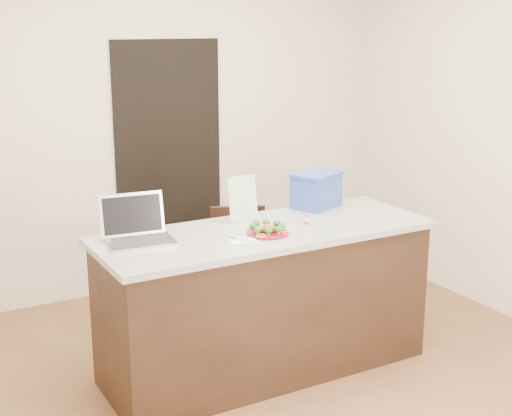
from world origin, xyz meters
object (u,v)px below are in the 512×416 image
island (265,300)px  yogurt_bottle (307,222)px  laptop (137,229)px  plate (267,233)px  blue_box (316,190)px  chair (244,260)px  napkin (241,239)px

island → yogurt_bottle: (0.25, -0.07, 0.49)m
island → laptop: bearing=168.2°
island → laptop: 0.94m
plate → yogurt_bottle: bearing=5.1°
island → blue_box: 0.86m
blue_box → chair: bearing=114.5°
plate → napkin: bearing=-173.1°
plate → laptop: size_ratio=0.63×
plate → laptop: 0.76m
laptop → chair: size_ratio=0.46×
plate → napkin: plate is taller
plate → yogurt_bottle: 0.30m
napkin → blue_box: 0.90m
yogurt_bottle → laptop: bearing=167.1°
plate → blue_box: bearing=32.8°
laptop → chair: (0.95, 0.48, -0.50)m
napkin → blue_box: blue_box is taller
laptop → napkin: bearing=-21.5°
blue_box → chair: 0.74m
plate → laptop: (-0.71, 0.26, 0.06)m
napkin → yogurt_bottle: size_ratio=2.24×
napkin → yogurt_bottle: bearing=5.8°
plate → chair: plate is taller
laptop → chair: laptop is taller
island → laptop: (-0.76, 0.16, 0.53)m
blue_box → chair: size_ratio=0.45×
island → laptop: size_ratio=5.19×
island → blue_box: (0.56, 0.29, 0.58)m
island → chair: island is taller
napkin → blue_box: size_ratio=0.39×
yogurt_bottle → laptop: size_ratio=0.17×
napkin → chair: size_ratio=0.18×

